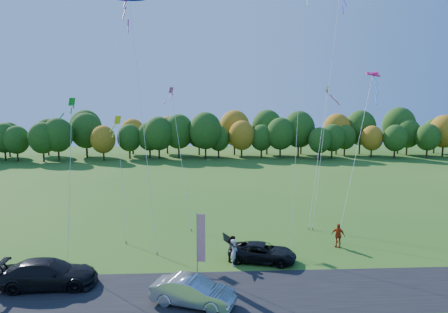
{
  "coord_description": "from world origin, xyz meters",
  "views": [
    {
      "loc": [
        -1.73,
        -26.87,
        11.42
      ],
      "look_at": [
        0.0,
        6.0,
        7.0
      ],
      "focal_mm": 32.0,
      "sensor_mm": 36.0,
      "label": 1
    }
  ],
  "objects_px": {
    "silver_sedan": "(193,291)",
    "feather_flag": "(200,237)",
    "person_east": "(338,235)",
    "black_suv": "(262,252)"
  },
  "relations": [
    {
      "from": "silver_sedan",
      "to": "person_east",
      "type": "xyz_separation_m",
      "value": [
        11.33,
        8.64,
        0.17
      ]
    },
    {
      "from": "black_suv",
      "to": "silver_sedan",
      "type": "distance_m",
      "value": 7.74
    },
    {
      "from": "silver_sedan",
      "to": "feather_flag",
      "type": "distance_m",
      "value": 4.29
    },
    {
      "from": "black_suv",
      "to": "feather_flag",
      "type": "height_order",
      "value": "feather_flag"
    },
    {
      "from": "person_east",
      "to": "black_suv",
      "type": "bearing_deg",
      "value": -121.54
    },
    {
      "from": "person_east",
      "to": "feather_flag",
      "type": "relative_size",
      "value": 0.44
    },
    {
      "from": "black_suv",
      "to": "silver_sedan",
      "type": "height_order",
      "value": "silver_sedan"
    },
    {
      "from": "black_suv",
      "to": "feather_flag",
      "type": "xyz_separation_m",
      "value": [
        -4.47,
        -2.17,
        1.98
      ]
    },
    {
      "from": "black_suv",
      "to": "person_east",
      "type": "relative_size",
      "value": 2.55
    },
    {
      "from": "black_suv",
      "to": "person_east",
      "type": "xyz_separation_m",
      "value": [
        6.46,
        2.63,
        0.28
      ]
    }
  ]
}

